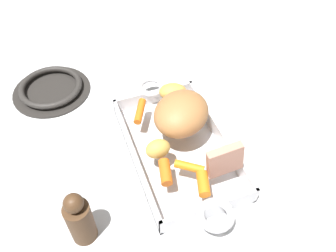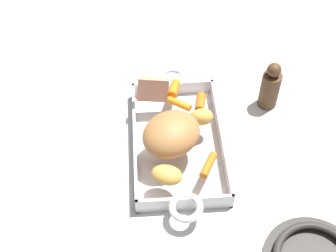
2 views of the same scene
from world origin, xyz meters
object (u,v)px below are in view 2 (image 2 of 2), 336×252
baby_carrot_southeast (179,104)px  potato_whole (167,175)px  baby_carrot_southwest (208,165)px  baby_carrot_center_right (200,103)px  pork_roast (171,134)px  baby_carrot_northeast (175,89)px  roasting_dish (178,143)px  pepper_mill (270,87)px  potato_near_roast (202,117)px  roast_slice_thick (153,89)px

baby_carrot_southeast → potato_whole: bearing=-11.8°
baby_carrot_southwest → baby_carrot_southeast: bearing=-165.6°
baby_carrot_center_right → potato_whole: (0.20, -0.09, 0.01)m
pork_roast → baby_carrot_southeast: pork_roast is taller
baby_carrot_northeast → roasting_dish: bearing=-1.5°
baby_carrot_center_right → baby_carrot_northeast: (-0.05, -0.05, 0.00)m
baby_carrot_southeast → pepper_mill: pepper_mill is taller
pork_roast → baby_carrot_center_right: (-0.11, 0.07, -0.03)m
baby_carrot_northeast → baby_carrot_southwest: 0.23m
baby_carrot_center_right → baby_carrot_southeast: baby_carrot_center_right is taller
potato_near_roast → baby_carrot_southwest: bearing=0.0°
baby_carrot_southwest → potato_near_roast: bearing=-180.0°
roast_slice_thick → baby_carrot_center_right: 0.11m
potato_near_roast → roast_slice_thick: bearing=-127.4°
potato_whole → pepper_mill: pepper_mill is taller
roasting_dish → baby_carrot_southwest: size_ratio=6.85×
roast_slice_thick → potato_whole: 0.23m
pork_roast → baby_carrot_southeast: (-0.11, 0.03, -0.03)m
pork_roast → baby_carrot_southwest: bearing=48.5°
roasting_dish → baby_carrot_center_right: bearing=143.8°
baby_carrot_center_right → baby_carrot_southwest: size_ratio=0.80×
roasting_dish → pork_roast: 0.08m
roasting_dish → pepper_mill: pepper_mill is taller
baby_carrot_northeast → potato_whole: (0.25, -0.04, 0.01)m
pork_roast → pepper_mill: bearing=121.5°
roasting_dish → pepper_mill: 0.26m
baby_carrot_center_right → potato_whole: 0.22m
roast_slice_thick → potato_near_roast: roast_slice_thick is taller
baby_carrot_northeast → pepper_mill: 0.22m
roast_slice_thick → pepper_mill: 0.28m
pork_roast → potato_whole: (0.09, -0.02, -0.02)m
baby_carrot_southeast → pepper_mill: size_ratio=0.45×
baby_carrot_center_right → potato_near_roast: bearing=-3.3°
baby_carrot_center_right → potato_whole: size_ratio=0.80×
baby_carrot_southeast → potato_near_roast: (0.05, 0.05, 0.01)m
pork_roast → baby_carrot_southeast: bearing=166.6°
pork_roast → baby_carrot_southeast: 0.12m
baby_carrot_southeast → baby_carrot_northeast: (-0.05, -0.01, 0.00)m
roasting_dish → potato_whole: potato_whole is taller
potato_whole → potato_near_roast: size_ratio=1.27×
roast_slice_thick → baby_carrot_center_right: roast_slice_thick is taller
potato_near_roast → pepper_mill: pepper_mill is taller
baby_carrot_center_right → baby_carrot_southeast: bearing=-92.4°
pork_roast → potato_near_roast: (-0.06, 0.07, -0.02)m
baby_carrot_northeast → baby_carrot_southwest: baby_carrot_northeast is taller
pork_roast → baby_carrot_northeast: (-0.16, 0.02, -0.03)m
baby_carrot_southwest → baby_carrot_northeast: bearing=-167.1°
baby_carrot_northeast → pork_roast: bearing=-7.7°
roast_slice_thick → potato_near_roast: (0.08, 0.10, -0.01)m
baby_carrot_center_right → baby_carrot_southwest: bearing=-0.9°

